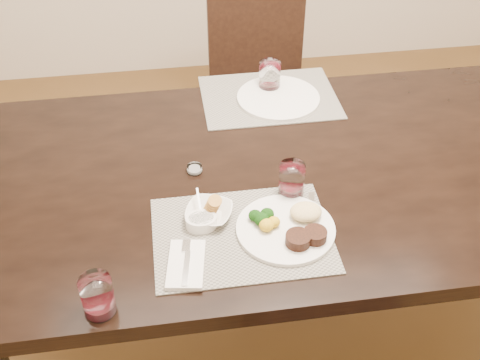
{
  "coord_description": "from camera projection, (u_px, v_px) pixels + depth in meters",
  "views": [
    {
      "loc": [
        -0.43,
        -1.34,
        1.86
      ],
      "look_at": [
        -0.24,
        -0.11,
        0.82
      ],
      "focal_mm": 45.0,
      "sensor_mm": 36.0,
      "label": 1
    }
  ],
  "objects": [
    {
      "name": "cracker_bowl",
      "position": [
        209.0,
        213.0,
        1.6
      ],
      "size": [
        0.16,
        0.16,
        0.05
      ],
      "rotation": [
        0.0,
        0.0,
        -0.4
      ],
      "color": "silver",
      "rests_on": "placemat_near"
    },
    {
      "name": "steak_knife",
      "position": [
        318.0,
        227.0,
        1.57
      ],
      "size": [
        0.05,
        0.21,
        0.01
      ],
      "rotation": [
        0.0,
        0.0,
        -0.3
      ],
      "color": "white",
      "rests_on": "placemat_near"
    },
    {
      "name": "napkin_fork",
      "position": [
        186.0,
        264.0,
        1.47
      ],
      "size": [
        0.11,
        0.17,
        0.02
      ],
      "rotation": [
        0.0,
        0.0,
        -0.16
      ],
      "color": "white",
      "rests_on": "placemat_near"
    },
    {
      "name": "far_plate",
      "position": [
        278.0,
        98.0,
        2.05
      ],
      "size": [
        0.28,
        0.28,
        0.01
      ],
      "primitive_type": "cylinder",
      "color": "silver",
      "rests_on": "placemat_far"
    },
    {
      "name": "wine_glass_far",
      "position": [
        270.0,
        77.0,
        2.08
      ],
      "size": [
        0.07,
        0.07,
        0.1
      ],
      "rotation": [
        0.0,
        0.0,
        -0.04
      ],
      "color": "silver",
      "rests_on": "placemat_far"
    },
    {
      "name": "wine_glass_near",
      "position": [
        292.0,
        181.0,
        1.66
      ],
      "size": [
        0.07,
        0.07,
        0.1
      ],
      "rotation": [
        0.0,
        0.0,
        0.05
      ],
      "color": "silver",
      "rests_on": "placemat_near"
    },
    {
      "name": "salt_cellar",
      "position": [
        195.0,
        169.0,
        1.76
      ],
      "size": [
        0.04,
        0.04,
        0.02
      ],
      "rotation": [
        0.0,
        0.0,
        -0.41
      ],
      "color": "silver",
      "rests_on": "dining_table"
    },
    {
      "name": "ground_plane",
      "position": [
        299.0,
        322.0,
        2.26
      ],
      "size": [
        4.5,
        4.5,
        0.0
      ],
      "primitive_type": "plane",
      "color": "#4E3419",
      "rests_on": "ground"
    },
    {
      "name": "dining_table",
      "position": [
        313.0,
        188.0,
        1.83
      ],
      "size": [
        2.0,
        1.0,
        0.75
      ],
      "color": "black",
      "rests_on": "ground"
    },
    {
      "name": "wine_glass_side",
      "position": [
        98.0,
        297.0,
        1.35
      ],
      "size": [
        0.07,
        0.07,
        0.1
      ],
      "rotation": [
        0.0,
        0.0,
        -0.3
      ],
      "color": "silver",
      "rests_on": "dining_table"
    },
    {
      "name": "dinner_plate",
      "position": [
        291.0,
        227.0,
        1.56
      ],
      "size": [
        0.26,
        0.26,
        0.05
      ],
      "rotation": [
        0.0,
        0.0,
        -0.31
      ],
      "color": "silver",
      "rests_on": "placemat_near"
    },
    {
      "name": "chair_far",
      "position": [
        259.0,
        80.0,
        2.65
      ],
      "size": [
        0.42,
        0.42,
        0.9
      ],
      "color": "black",
      "rests_on": "ground"
    },
    {
      "name": "placemat_far",
      "position": [
        269.0,
        97.0,
        2.07
      ],
      "size": [
        0.46,
        0.34,
        0.0
      ],
      "primitive_type": "cube",
      "color": "gray",
      "rests_on": "dining_table"
    },
    {
      "name": "sauce_ramekin",
      "position": [
        201.0,
        221.0,
        1.57
      ],
      "size": [
        0.08,
        0.12,
        0.07
      ],
      "rotation": [
        0.0,
        0.0,
        0.06
      ],
      "color": "silver",
      "rests_on": "placemat_near"
    },
    {
      "name": "placemat_near",
      "position": [
        242.0,
        235.0,
        1.56
      ],
      "size": [
        0.46,
        0.34,
        0.0
      ],
      "primitive_type": "cube",
      "color": "gray",
      "rests_on": "dining_table"
    }
  ]
}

